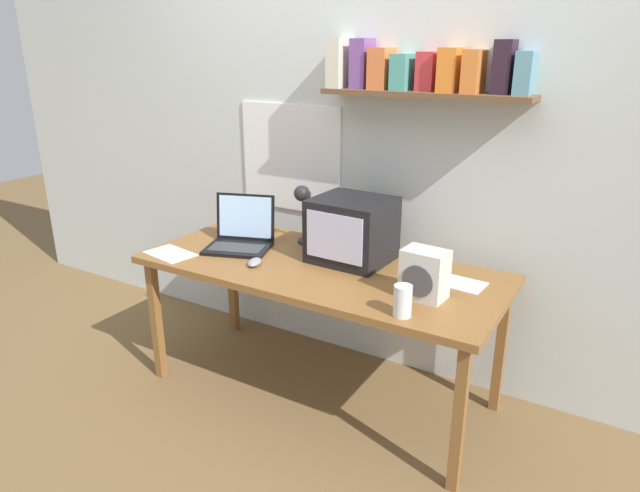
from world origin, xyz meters
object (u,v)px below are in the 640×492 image
(loose_paper_near_laptop, at_px, (170,254))
(open_notebook, at_px, (453,282))
(juice_glass, at_px, (403,302))
(desk_lamp, at_px, (305,208))
(corner_desk, at_px, (320,276))
(crt_monitor, at_px, (352,230))
(space_heater, at_px, (424,274))
(computer_mouse, at_px, (255,262))
(laptop, at_px, (241,234))

(loose_paper_near_laptop, bearing_deg, open_notebook, 15.96)
(juice_glass, bearing_deg, desk_lamp, 146.17)
(corner_desk, xyz_separation_m, open_notebook, (0.62, 0.13, 0.06))
(crt_monitor, xyz_separation_m, space_heater, (0.47, -0.24, -0.05))
(space_heater, relative_size, loose_paper_near_laptop, 0.77)
(crt_monitor, height_order, computer_mouse, crt_monitor)
(laptop, bearing_deg, corner_desk, -22.30)
(corner_desk, xyz_separation_m, space_heater, (0.56, -0.09, 0.16))
(computer_mouse, bearing_deg, loose_paper_near_laptop, -168.37)
(corner_desk, relative_size, laptop, 4.48)
(laptop, xyz_separation_m, space_heater, (1.06, -0.12, 0.04))
(crt_monitor, xyz_separation_m, desk_lamp, (-0.33, 0.08, 0.04))
(loose_paper_near_laptop, bearing_deg, space_heater, 7.22)
(corner_desk, bearing_deg, laptop, 176.74)
(crt_monitor, distance_m, computer_mouse, 0.50)
(desk_lamp, xyz_separation_m, computer_mouse, (-0.04, -0.39, -0.18))
(laptop, relative_size, open_notebook, 1.36)
(crt_monitor, bearing_deg, open_notebook, 0.74)
(desk_lamp, height_order, space_heater, desk_lamp)
(corner_desk, height_order, loose_paper_near_laptop, loose_paper_near_laptop)
(desk_lamp, bearing_deg, crt_monitor, 3.64)
(computer_mouse, bearing_deg, space_heater, 4.72)
(laptop, height_order, desk_lamp, desk_lamp)
(space_heater, xyz_separation_m, loose_paper_near_laptop, (-1.29, -0.16, -0.10))
(corner_desk, distance_m, juice_glass, 0.63)
(corner_desk, xyz_separation_m, computer_mouse, (-0.27, -0.16, 0.07))
(juice_glass, height_order, space_heater, space_heater)
(space_heater, bearing_deg, desk_lamp, 162.61)
(laptop, distance_m, desk_lamp, 0.36)
(desk_lamp, height_order, loose_paper_near_laptop, desk_lamp)
(corner_desk, xyz_separation_m, juice_glass, (0.55, -0.29, 0.11))
(laptop, xyz_separation_m, open_notebook, (1.12, 0.10, -0.06))
(laptop, bearing_deg, space_heater, -25.41)
(desk_lamp, relative_size, loose_paper_near_laptop, 1.17)
(corner_desk, height_order, computer_mouse, computer_mouse)
(loose_paper_near_laptop, bearing_deg, desk_lamp, 43.89)
(corner_desk, relative_size, crt_monitor, 4.69)
(juice_glass, relative_size, loose_paper_near_laptop, 0.47)
(laptop, distance_m, space_heater, 1.07)
(open_notebook, bearing_deg, computer_mouse, -161.85)
(computer_mouse, bearing_deg, open_notebook, 18.15)
(crt_monitor, bearing_deg, space_heater, -24.66)
(crt_monitor, bearing_deg, juice_glass, -41.72)
(desk_lamp, xyz_separation_m, juice_glass, (0.78, -0.52, -0.14))
(open_notebook, bearing_deg, desk_lamp, 173.45)
(laptop, height_order, loose_paper_near_laptop, laptop)
(desk_lamp, distance_m, space_heater, 0.86)
(laptop, relative_size, computer_mouse, 3.34)
(computer_mouse, relative_size, open_notebook, 0.41)
(crt_monitor, relative_size, laptop, 0.96)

